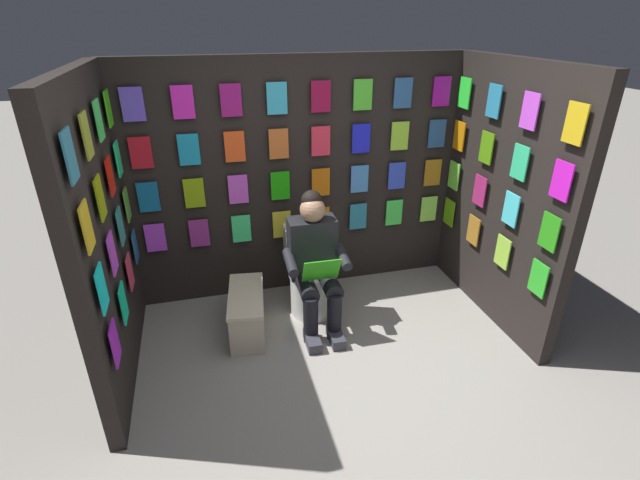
{
  "coord_description": "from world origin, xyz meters",
  "views": [
    {
      "loc": [
        0.86,
        2.29,
        2.46
      ],
      "look_at": [
        0.01,
        -0.92,
        0.85
      ],
      "focal_mm": 26.04,
      "sensor_mm": 36.0,
      "label": 1
    }
  ],
  "objects": [
    {
      "name": "display_wall_back",
      "position": [
        0.0,
        -1.72,
        1.1
      ],
      "size": [
        3.12,
        0.14,
        2.18
      ],
      "color": "black",
      "rests_on": "ground"
    },
    {
      "name": "display_wall_left",
      "position": [
        -1.56,
        -0.83,
        1.1
      ],
      "size": [
        0.14,
        1.67,
        2.18
      ],
      "color": "black",
      "rests_on": "ground"
    },
    {
      "name": "display_wall_right",
      "position": [
        1.56,
        -0.83,
        1.1
      ],
      "size": [
        0.14,
        1.67,
        2.18
      ],
      "color": "black",
      "rests_on": "ground"
    },
    {
      "name": "comic_longbox_near",
      "position": [
        0.62,
        -1.03,
        0.19
      ],
      "size": [
        0.37,
        0.73,
        0.38
      ],
      "rotation": [
        0.0,
        0.0,
        -0.13
      ],
      "color": "beige",
      "rests_on": "ground"
    },
    {
      "name": "toilet",
      "position": [
        0.02,
        -1.24,
        0.33
      ],
      "size": [
        0.41,
        0.56,
        0.77
      ],
      "rotation": [
        0.0,
        0.0,
        -0.02
      ],
      "color": "white",
      "rests_on": "ground"
    },
    {
      "name": "ground_plane",
      "position": [
        0.0,
        0.0,
        0.0
      ],
      "size": [
        30.0,
        30.0,
        0.0
      ],
      "primitive_type": "plane",
      "color": "gray"
    },
    {
      "name": "person_reading",
      "position": [
        0.02,
        -1.02,
        0.6
      ],
      "size": [
        0.53,
        0.69,
        1.19
      ],
      "rotation": [
        0.0,
        0.0,
        -0.02
      ],
      "color": "black",
      "rests_on": "ground"
    }
  ]
}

